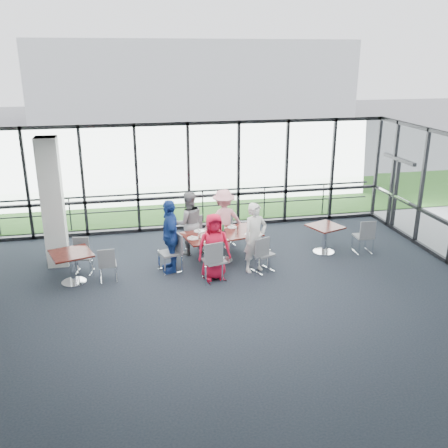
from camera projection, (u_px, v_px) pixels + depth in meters
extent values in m
cube|color=black|center=(223.00, 306.00, 10.50)|extent=(12.00, 10.00, 0.02)
cube|color=white|center=(223.00, 155.00, 9.46)|extent=(12.00, 10.00, 0.04)
cube|color=silver|center=(318.00, 391.00, 5.35)|extent=(12.00, 0.10, 3.20)
cube|color=white|center=(189.00, 177.00, 14.60)|extent=(12.00, 0.10, 3.20)
cube|color=black|center=(395.00, 195.00, 14.79)|extent=(0.12, 1.60, 2.10)
cube|color=white|center=(53.00, 203.00, 12.05)|extent=(0.50, 0.50, 3.20)
cube|color=gray|center=(172.00, 188.00, 19.76)|extent=(80.00, 70.00, 0.02)
cube|color=#285717|center=(178.00, 201.00, 17.90)|extent=(80.00, 5.00, 0.01)
cube|color=silver|center=(191.00, 80.00, 39.93)|extent=(24.00, 10.00, 6.00)
cylinder|color=#2D2D33|center=(187.00, 207.00, 15.52)|extent=(12.00, 0.06, 0.06)
cube|color=#3C1310|center=(222.00, 234.00, 12.51)|extent=(2.08, 1.43, 0.04)
cylinder|color=silver|center=(222.00, 248.00, 12.63)|extent=(0.12, 0.12, 0.71)
cylinder|color=silver|center=(222.00, 260.00, 12.74)|extent=(0.56, 0.56, 0.03)
cube|color=#3C1310|center=(71.00, 253.00, 11.30)|extent=(1.09, 1.09, 0.04)
cylinder|color=silver|center=(73.00, 269.00, 11.42)|extent=(0.12, 0.12, 0.71)
cube|color=#3C1310|center=(325.00, 226.00, 13.07)|extent=(0.99, 0.99, 0.04)
cylinder|color=silver|center=(324.00, 240.00, 13.19)|extent=(0.12, 0.12, 0.71)
imported|color=red|center=(214.00, 247.00, 11.54)|extent=(0.79, 0.53, 1.58)
imported|color=silver|center=(255.00, 238.00, 11.92)|extent=(0.73, 0.63, 1.71)
imported|color=gray|center=(189.00, 223.00, 12.98)|extent=(0.87, 0.59, 1.69)
imported|color=#FFA2AC|center=(224.00, 220.00, 13.28)|extent=(1.15, 0.73, 1.65)
imported|color=navy|center=(170.00, 236.00, 11.92)|extent=(0.59, 1.06, 1.79)
cylinder|color=white|center=(207.00, 240.00, 12.01)|extent=(0.27, 0.27, 0.01)
cylinder|color=white|center=(250.00, 234.00, 12.42)|extent=(0.25, 0.25, 0.01)
cylinder|color=white|center=(199.00, 231.00, 12.66)|extent=(0.28, 0.28, 0.01)
cylinder|color=white|center=(232.00, 227.00, 12.94)|extent=(0.24, 0.24, 0.01)
cylinder|color=white|center=(193.00, 238.00, 12.16)|extent=(0.28, 0.28, 0.01)
cylinder|color=white|center=(218.00, 236.00, 12.17)|extent=(0.06, 0.06, 0.13)
cylinder|color=white|center=(237.00, 231.00, 12.45)|extent=(0.08, 0.08, 0.15)
cylinder|color=white|center=(218.00, 228.00, 12.66)|extent=(0.07, 0.07, 0.14)
cylinder|color=white|center=(199.00, 236.00, 12.12)|extent=(0.07, 0.07, 0.15)
cube|color=beige|center=(222.00, 240.00, 12.06)|extent=(0.35, 0.29, 0.00)
cube|color=beige|center=(256.00, 233.00, 12.54)|extent=(0.36, 0.30, 0.00)
cube|color=beige|center=(220.00, 228.00, 12.89)|extent=(0.37, 0.34, 0.00)
cube|color=black|center=(223.00, 232.00, 12.56)|extent=(0.10, 0.07, 0.04)
cylinder|color=maroon|center=(221.00, 229.00, 12.52)|extent=(0.06, 0.06, 0.18)
cylinder|color=#248041|center=(223.00, 229.00, 12.55)|extent=(0.05, 0.05, 0.20)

